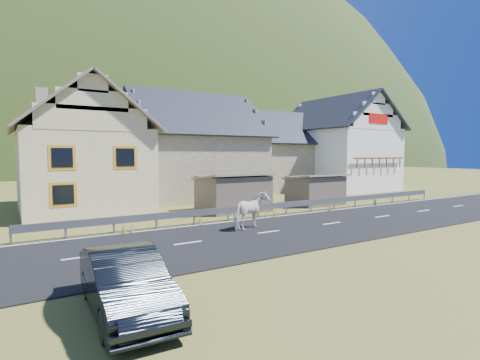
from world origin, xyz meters
TOP-DOWN VIEW (x-y plane):
  - ground at (0.00, 0.00)m, footprint 160.00×160.00m
  - road at (0.00, 0.00)m, footprint 60.00×7.00m
  - lane_markings at (0.00, 0.00)m, footprint 60.00×6.60m
  - guardrail at (-0.00, 3.68)m, footprint 28.10×0.09m
  - shed_left at (-2.00, 6.50)m, footprint 4.30×3.30m
  - shed_right at (4.50, 6.00)m, footprint 3.80×2.90m
  - house_cream at (-10.00, 12.00)m, footprint 7.80×9.80m
  - house_stone_a at (-1.00, 15.00)m, footprint 10.80×9.80m
  - house_stone_b at (9.00, 17.00)m, footprint 9.80×8.80m
  - house_white at (15.00, 14.00)m, footprint 8.80×10.80m
  - mountain at (5.00, 180.00)m, footprint 440.00×280.00m
  - horse at (-4.27, 1.03)m, footprint 1.64×2.26m
  - car at (-11.83, -5.23)m, footprint 1.68×4.34m

SIDE VIEW (x-z plane):
  - mountain at x=5.00m, z-range -150.00..110.00m
  - ground at x=0.00m, z-range 0.00..0.00m
  - road at x=0.00m, z-range 0.00..0.04m
  - lane_markings at x=0.00m, z-range 0.04..0.05m
  - guardrail at x=0.00m, z-range 0.19..0.94m
  - car at x=-11.83m, z-range 0.00..1.41m
  - horse at x=-4.27m, z-range 0.04..1.78m
  - shed_right at x=4.50m, z-range -0.10..2.10m
  - shed_left at x=-2.00m, z-range -0.10..2.30m
  - house_stone_b at x=9.00m, z-range 0.19..8.29m
  - house_cream at x=-10.00m, z-range 0.21..8.51m
  - house_stone_a at x=-1.00m, z-range 0.18..9.08m
  - house_white at x=15.00m, z-range 0.21..9.91m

